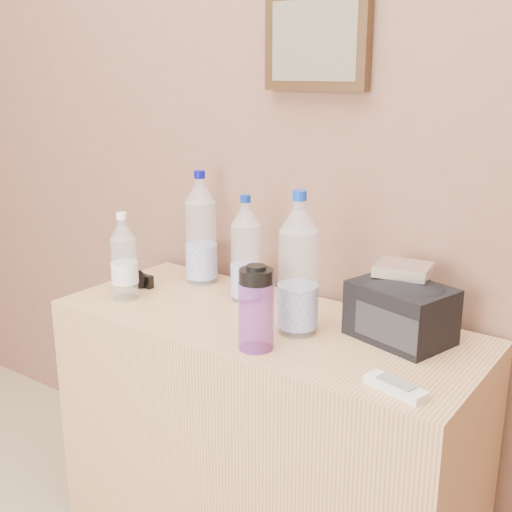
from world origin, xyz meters
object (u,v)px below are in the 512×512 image
Objects in this scene: dresser at (263,439)px; pet_large_b at (201,234)px; toiletry_bag at (401,309)px; pet_large_c at (246,254)px; ac_remote at (395,387)px; foil_packet at (403,269)px; pet_small at (124,261)px; pet_large_d at (298,271)px; sunglasses at (134,278)px; nalgene_bottle at (256,308)px.

dresser is 0.62m from pet_large_b.
toiletry_bag reaches higher than dresser.
pet_large_b is 0.68m from toiletry_bag.
ac_remote is (0.57, -0.26, -0.12)m from pet_large_c.
foil_packet is at bearing 2.15° from pet_large_c.
pet_small is 0.77m from foil_packet.
pet_large_d is (0.24, -0.11, 0.02)m from pet_large_c.
pet_large_d is 0.26m from toiletry_bag.
ac_remote is at bearing -24.14° from pet_large_d.
toiletry_bag is (0.75, 0.18, -0.03)m from pet_small.
ac_remote is at bearing -10.58° from sunglasses.
ac_remote is at bearing -24.54° from pet_large_c.
sunglasses is (-0.35, -0.09, -0.11)m from pet_large_c.
toiletry_bag is (-0.10, 0.25, 0.07)m from ac_remote.
pet_small is 0.86m from ac_remote.
pet_large_c reaches higher than dresser.
toiletry_bag reaches higher than sunglasses.
sunglasses is at bearing -172.44° from foil_packet.
pet_large_b is 1.70× the size of nalgene_bottle.
pet_small is 0.15m from sunglasses.
toiletry_bag is (0.47, -0.01, -0.06)m from pet_large_c.
nalgene_bottle is 0.35m from toiletry_bag.
pet_large_c reaches higher than nalgene_bottle.
toiletry_bag is 1.80× the size of foil_packet.
sunglasses is (-0.07, 0.10, -0.09)m from pet_small.
pet_small is at bearing -151.09° from toiletry_bag.
dresser is 5.62× the size of nalgene_bottle.
pet_large_c is 0.27m from pet_large_d.
sunglasses is 0.83m from foil_packet.
nalgene_bottle is at bearing -100.37° from pet_large_d.
pet_small is 0.50m from nalgene_bottle.
pet_small is 0.77m from toiletry_bag.
foil_packet is (0.74, 0.21, 0.06)m from pet_small.
pet_large_d is at bearing 8.15° from pet_small.
foil_packet is at bearing 19.26° from dresser.
pet_large_c is at bearing 143.36° from dresser.
dresser is at bearing -160.74° from foil_packet.
dresser is 0.63m from pet_small.
pet_small is 1.65× the size of sunglasses.
nalgene_bottle is (0.50, -0.06, -0.01)m from pet_small.
toiletry_bag is at bearing -0.93° from pet_large_c.
sunglasses is 0.83m from toiletry_bag.
pet_large_b reaches higher than sunglasses.
nalgene_bottle is 1.49× the size of ac_remote.
toiletry_bag is at bearing 13.58° from pet_small.
pet_small is (-0.53, -0.08, -0.05)m from pet_large_d.
pet_large_d is 0.53m from pet_small.
dresser is 0.49m from nalgene_bottle.
pet_small is at bearing -171.85° from pet_large_d.
nalgene_bottle is at bearing -60.79° from dresser.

